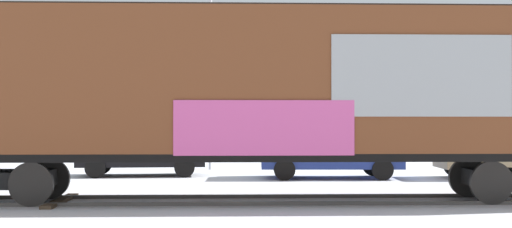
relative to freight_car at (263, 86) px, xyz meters
name	(u,v)px	position (x,y,z in m)	size (l,w,h in m)	color
ground_plane	(202,201)	(-1.34, 0.00, -2.52)	(260.00, 260.00, 0.00)	silver
track	(372,199)	(2.40, 0.19, -2.48)	(59.93, 6.47, 0.08)	#4C4742
freight_car	(263,86)	(0.00, 0.00, 0.00)	(16.73, 4.17, 4.33)	brown
flagpole	(203,21)	(-2.54, 10.09, 2.89)	(1.54, 0.19, 8.44)	silver
hillside	(271,96)	(-1.30, 69.21, 2.36)	(153.00, 28.92, 14.67)	silver
parked_car_black	(140,150)	(-4.20, 7.08, -1.69)	(4.24, 2.36, 1.66)	black
parked_car_blue	(328,149)	(1.80, 6.44, -1.61)	(4.36, 2.11, 1.81)	navy
parked_car_tan	(508,150)	(7.34, 6.52, -1.65)	(4.36, 2.04, 1.76)	#9E8966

